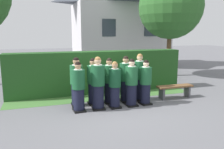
{
  "coord_description": "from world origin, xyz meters",
  "views": [
    {
      "loc": [
        -2.33,
        -6.77,
        2.42
      ],
      "look_at": [
        0.0,
        0.27,
        1.05
      ],
      "focal_mm": 36.29,
      "sensor_mm": 36.0,
      "label": 1
    }
  ],
  "objects_px": {
    "student_front_row_2": "(115,86)",
    "student_front_row_0": "(79,88)",
    "wooden_bench": "(175,89)",
    "student_rear_row_1": "(93,83)",
    "student_rear_row_3": "(125,80)",
    "student_front_row_3": "(131,84)",
    "student_rear_row_0": "(77,83)",
    "student_rear_row_2": "(109,82)",
    "student_front_row_4": "(146,83)",
    "student_front_row_1": "(98,84)",
    "student_rear_row_4": "(139,78)"
  },
  "relations": [
    {
      "from": "student_front_row_2",
      "to": "student_front_row_4",
      "type": "relative_size",
      "value": 1.0
    },
    {
      "from": "student_front_row_3",
      "to": "student_rear_row_0",
      "type": "height_order",
      "value": "student_rear_row_0"
    },
    {
      "from": "student_rear_row_2",
      "to": "student_front_row_3",
      "type": "bearing_deg",
      "value": -41.73
    },
    {
      "from": "student_front_row_2",
      "to": "student_front_row_0",
      "type": "bearing_deg",
      "value": 179.53
    },
    {
      "from": "student_front_row_1",
      "to": "student_rear_row_2",
      "type": "distance_m",
      "value": 0.74
    },
    {
      "from": "student_front_row_0",
      "to": "student_front_row_4",
      "type": "relative_size",
      "value": 1.02
    },
    {
      "from": "student_rear_row_0",
      "to": "wooden_bench",
      "type": "relative_size",
      "value": 1.17
    },
    {
      "from": "student_rear_row_4",
      "to": "student_front_row_1",
      "type": "bearing_deg",
      "value": -162.33
    },
    {
      "from": "student_front_row_2",
      "to": "student_front_row_3",
      "type": "height_order",
      "value": "student_front_row_3"
    },
    {
      "from": "student_front_row_2",
      "to": "wooden_bench",
      "type": "relative_size",
      "value": 1.09
    },
    {
      "from": "student_front_row_1",
      "to": "student_rear_row_3",
      "type": "relative_size",
      "value": 1.04
    },
    {
      "from": "student_front_row_3",
      "to": "student_front_row_4",
      "type": "bearing_deg",
      "value": 0.97
    },
    {
      "from": "wooden_bench",
      "to": "student_front_row_3",
      "type": "bearing_deg",
      "value": -170.55
    },
    {
      "from": "student_front_row_3",
      "to": "student_front_row_4",
      "type": "height_order",
      "value": "student_front_row_3"
    },
    {
      "from": "student_front_row_2",
      "to": "student_front_row_4",
      "type": "bearing_deg",
      "value": 0.53
    },
    {
      "from": "student_rear_row_1",
      "to": "student_rear_row_0",
      "type": "bearing_deg",
      "value": 177.71
    },
    {
      "from": "student_front_row_4",
      "to": "student_rear_row_4",
      "type": "bearing_deg",
      "value": 86.9
    },
    {
      "from": "student_rear_row_0",
      "to": "student_front_row_0",
      "type": "bearing_deg",
      "value": -93.74
    },
    {
      "from": "student_front_row_0",
      "to": "wooden_bench",
      "type": "height_order",
      "value": "student_front_row_0"
    },
    {
      "from": "student_front_row_4",
      "to": "student_rear_row_0",
      "type": "xyz_separation_m",
      "value": [
        -2.26,
        0.57,
        0.05
      ]
    },
    {
      "from": "student_front_row_0",
      "to": "student_front_row_4",
      "type": "xyz_separation_m",
      "value": [
        2.3,
        0.0,
        -0.02
      ]
    },
    {
      "from": "student_front_row_0",
      "to": "student_front_row_2",
      "type": "height_order",
      "value": "student_front_row_0"
    },
    {
      "from": "student_rear_row_0",
      "to": "student_rear_row_2",
      "type": "bearing_deg",
      "value": -1.71
    },
    {
      "from": "student_front_row_0",
      "to": "student_front_row_3",
      "type": "distance_m",
      "value": 1.77
    },
    {
      "from": "student_front_row_2",
      "to": "student_rear_row_4",
      "type": "relative_size",
      "value": 0.9
    },
    {
      "from": "student_front_row_4",
      "to": "student_rear_row_0",
      "type": "height_order",
      "value": "student_rear_row_0"
    },
    {
      "from": "student_rear_row_3",
      "to": "wooden_bench",
      "type": "relative_size",
      "value": 1.16
    },
    {
      "from": "student_front_row_1",
      "to": "student_front_row_4",
      "type": "xyz_separation_m",
      "value": [
        1.67,
        -0.02,
        -0.08
      ]
    },
    {
      "from": "student_front_row_2",
      "to": "student_rear_row_4",
      "type": "xyz_separation_m",
      "value": [
        1.14,
        0.57,
        0.08
      ]
    },
    {
      "from": "student_front_row_2",
      "to": "student_rear_row_2",
      "type": "relative_size",
      "value": 0.97
    },
    {
      "from": "student_rear_row_1",
      "to": "student_rear_row_3",
      "type": "height_order",
      "value": "student_rear_row_3"
    },
    {
      "from": "student_rear_row_0",
      "to": "wooden_bench",
      "type": "xyz_separation_m",
      "value": [
        3.64,
        -0.26,
        -0.43
      ]
    },
    {
      "from": "student_rear_row_0",
      "to": "student_front_row_2",
      "type": "bearing_deg",
      "value": -26.63
    },
    {
      "from": "student_rear_row_3",
      "to": "student_rear_row_1",
      "type": "bearing_deg",
      "value": 179.37
    },
    {
      "from": "student_front_row_4",
      "to": "student_rear_row_4",
      "type": "height_order",
      "value": "student_rear_row_4"
    },
    {
      "from": "student_rear_row_2",
      "to": "student_rear_row_4",
      "type": "xyz_separation_m",
      "value": [
        1.16,
        0.03,
        0.05
      ]
    },
    {
      "from": "student_front_row_0",
      "to": "student_front_row_2",
      "type": "bearing_deg",
      "value": -0.47
    },
    {
      "from": "student_rear_row_2",
      "to": "student_rear_row_4",
      "type": "height_order",
      "value": "student_rear_row_4"
    },
    {
      "from": "student_front_row_4",
      "to": "student_rear_row_1",
      "type": "height_order",
      "value": "student_rear_row_1"
    },
    {
      "from": "student_front_row_1",
      "to": "student_front_row_2",
      "type": "height_order",
      "value": "student_front_row_1"
    },
    {
      "from": "student_front_row_4",
      "to": "student_rear_row_0",
      "type": "bearing_deg",
      "value": 165.95
    },
    {
      "from": "student_front_row_0",
      "to": "student_front_row_4",
      "type": "bearing_deg",
      "value": 0.01
    },
    {
      "from": "student_front_row_1",
      "to": "student_front_row_0",
      "type": "bearing_deg",
      "value": -177.82
    },
    {
      "from": "student_front_row_1",
      "to": "student_front_row_2",
      "type": "bearing_deg",
      "value": -3.47
    },
    {
      "from": "student_front_row_0",
      "to": "student_rear_row_4",
      "type": "height_order",
      "value": "student_rear_row_4"
    },
    {
      "from": "student_rear_row_3",
      "to": "student_rear_row_0",
      "type": "bearing_deg",
      "value": 178.83
    },
    {
      "from": "student_rear_row_1",
      "to": "student_rear_row_4",
      "type": "height_order",
      "value": "student_rear_row_4"
    },
    {
      "from": "student_rear_row_3",
      "to": "student_front_row_0",
      "type": "bearing_deg",
      "value": -163.31
    },
    {
      "from": "student_rear_row_1",
      "to": "student_front_row_0",
      "type": "bearing_deg",
      "value": -137.78
    },
    {
      "from": "student_front_row_2",
      "to": "student_rear_row_0",
      "type": "relative_size",
      "value": 0.93
    }
  ]
}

